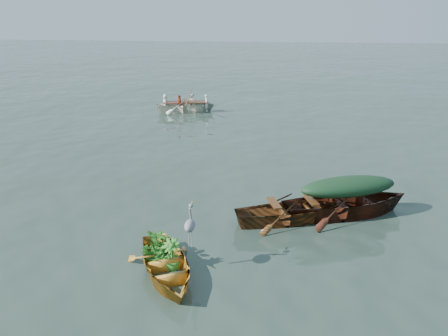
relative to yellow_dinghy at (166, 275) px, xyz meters
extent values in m
plane|color=#2E4136|center=(0.86, 1.68, 0.00)|extent=(140.00, 140.00, 0.00)
imported|color=orange|center=(0.00, 0.00, 0.00)|extent=(2.62, 3.39, 0.84)
imported|color=#4B2311|center=(4.08, 3.34, 0.00)|extent=(5.06, 3.10, 1.16)
imported|color=brown|center=(2.63, 2.80, 0.00)|extent=(4.31, 2.55, 0.95)
imported|color=white|center=(-2.79, 15.18, 0.00)|extent=(4.56, 2.32, 1.05)
ellipsoid|color=black|center=(4.08, 3.34, 0.84)|extent=(2.78, 1.71, 0.52)
imported|color=#1B691C|center=(-0.23, 0.50, 0.72)|extent=(1.03, 1.12, 0.60)
imported|color=silver|center=(-2.79, 15.18, 0.90)|extent=(3.26, 1.88, 0.76)
camera|label=1|loc=(2.18, -7.57, 5.19)|focal=35.00mm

